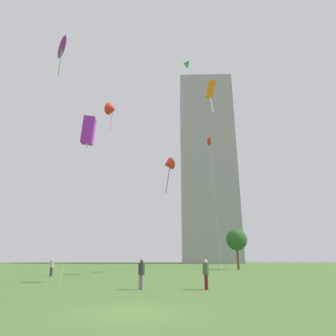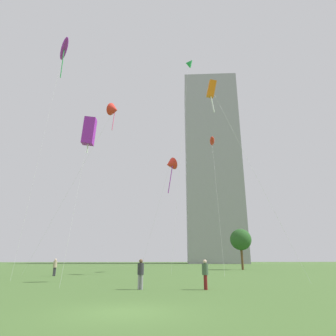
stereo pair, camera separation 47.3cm
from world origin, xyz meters
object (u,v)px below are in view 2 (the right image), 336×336
(person_standing_0, at_px, (141,272))
(kite_flying_1, at_px, (212,141))
(kite_flying_5, at_px, (89,131))
(distant_highrise_0, at_px, (211,168))
(kite_flying_0, at_px, (188,64))
(kite_flying_3, at_px, (114,110))
(kite_flying_7, at_px, (64,49))
(kite_flying_8, at_px, (212,90))
(park_tree_2, at_px, (241,240))
(kite_flying_2, at_px, (170,164))
(person_standing_1, at_px, (55,266))
(person_standing_2, at_px, (205,272))

(person_standing_0, relative_size, kite_flying_1, 0.09)
(kite_flying_5, xyz_separation_m, distant_highrise_0, (32.82, 89.93, 25.55))
(person_standing_0, relative_size, kite_flying_5, 0.13)
(kite_flying_0, relative_size, kite_flying_1, 1.70)
(kite_flying_1, xyz_separation_m, kite_flying_5, (-15.45, -18.45, -7.35))
(person_standing_0, height_order, kite_flying_3, kite_flying_3)
(kite_flying_3, relative_size, kite_flying_7, 0.76)
(kite_flying_0, relative_size, distant_highrise_0, 0.45)
(person_standing_0, relative_size, kite_flying_8, 0.10)
(kite_flying_7, bearing_deg, person_standing_0, -47.21)
(kite_flying_7, height_order, park_tree_2, kite_flying_7)
(kite_flying_1, height_order, distant_highrise_0, distant_highrise_0)
(kite_flying_2, relative_size, kite_flying_5, 1.08)
(kite_flying_1, bearing_deg, kite_flying_5, -129.95)
(kite_flying_5, bearing_deg, kite_flying_8, 7.08)
(kite_flying_0, relative_size, kite_flying_5, 2.51)
(kite_flying_1, relative_size, kite_flying_8, 1.06)
(kite_flying_8, bearing_deg, kite_flying_1, 76.36)
(kite_flying_2, xyz_separation_m, kite_flying_5, (-8.21, -12.66, -1.35))
(kite_flying_2, bearing_deg, person_standing_0, -101.80)
(person_standing_1, xyz_separation_m, kite_flying_8, (16.01, -9.71, 16.90))
(kite_flying_7, relative_size, park_tree_2, 4.01)
(kite_flying_7, bearing_deg, kite_flying_2, 22.56)
(person_standing_2, bearing_deg, park_tree_2, -30.83)
(person_standing_1, distance_m, kite_flying_8, 25.22)
(kite_flying_0, height_order, kite_flying_3, kite_flying_0)
(kite_flying_5, xyz_separation_m, kite_flying_8, (11.32, 1.41, 5.65))
(kite_flying_1, distance_m, kite_flying_8, 17.62)
(person_standing_0, height_order, kite_flying_0, kite_flying_0)
(kite_flying_0, bearing_deg, kite_flying_1, 14.97)
(person_standing_2, height_order, kite_flying_5, kite_flying_5)
(person_standing_2, distance_m, kite_flying_7, 31.09)
(kite_flying_1, relative_size, kite_flying_7, 0.74)
(kite_flying_0, distance_m, kite_flying_8, 22.14)
(person_standing_0, bearing_deg, kite_flying_8, -112.54)
(kite_flying_1, xyz_separation_m, kite_flying_8, (-4.14, -17.04, -1.70))
(kite_flying_2, xyz_separation_m, distant_highrise_0, (24.61, 77.27, 24.20))
(person_standing_1, bearing_deg, kite_flying_1, 139.32)
(park_tree_2, bearing_deg, kite_flying_1, -127.38)
(park_tree_2, relative_size, distant_highrise_0, 0.09)
(person_standing_1, relative_size, distant_highrise_0, 0.02)
(person_standing_0, height_order, kite_flying_5, kite_flying_5)
(person_standing_0, bearing_deg, park_tree_2, -90.43)
(person_standing_0, xyz_separation_m, kite_flying_1, (10.70, 22.33, 18.60))
(person_standing_2, distance_m, kite_flying_2, 21.18)
(kite_flying_1, relative_size, kite_flying_3, 0.98)
(person_standing_2, height_order, distant_highrise_0, distant_highrise_0)
(person_standing_1, relative_size, kite_flying_2, 0.12)
(person_standing_1, xyz_separation_m, kite_flying_1, (20.15, 7.33, 18.60))
(person_standing_1, bearing_deg, person_standing_0, 61.55)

